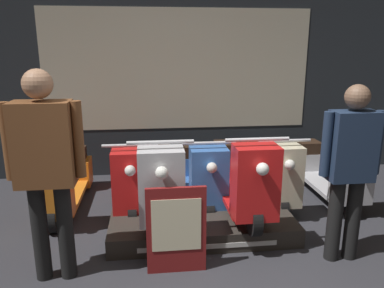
{
  "coord_description": "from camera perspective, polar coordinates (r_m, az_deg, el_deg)",
  "views": [
    {
      "loc": [
        -0.44,
        -2.2,
        1.89
      ],
      "look_at": [
        0.03,
        1.8,
        0.83
      ],
      "focal_mm": 35.0,
      "sensor_mm": 36.0,
      "label": 1
    }
  ],
  "objects": [
    {
      "name": "scooter_display_right",
      "position": [
        3.97,
        7.32,
        -5.06
      ],
      "size": [
        0.57,
        1.63,
        0.92
      ],
      "color": "black",
      "rests_on": "display_platform"
    },
    {
      "name": "scooter_backrow_0",
      "position": [
        4.65,
        -18.93,
        -5.27
      ],
      "size": [
        0.57,
        1.63,
        0.92
      ],
      "color": "black",
      "rests_on": "ground_plane"
    },
    {
      "name": "scooter_backrow_4",
      "position": [
        5.06,
        20.04,
        -3.75
      ],
      "size": [
        0.57,
        1.63,
        0.92
      ],
      "color": "black",
      "rests_on": "ground_plane"
    },
    {
      "name": "person_right_browsing",
      "position": [
        3.49,
        22.94,
        -2.69
      ],
      "size": [
        0.54,
        0.21,
        1.59
      ],
      "color": "black",
      "rests_on": "ground_plane"
    },
    {
      "name": "scooter_backrow_3",
      "position": [
        4.76,
        11.21,
        -4.28
      ],
      "size": [
        0.57,
        1.63,
        0.92
      ],
      "color": "black",
      "rests_on": "ground_plane"
    },
    {
      "name": "scooter_display_left",
      "position": [
        3.86,
        -4.94,
        -5.57
      ],
      "size": [
        0.57,
        1.63,
        0.92
      ],
      "color": "black",
      "rests_on": "display_platform"
    },
    {
      "name": "person_left_browsing",
      "position": [
        3.12,
        -21.44,
        -2.28
      ],
      "size": [
        0.61,
        0.25,
        1.73
      ],
      "color": "black",
      "rests_on": "ground_plane"
    },
    {
      "name": "shop_wall_back",
      "position": [
        5.51,
        -2.12,
        11.75
      ],
      "size": [
        6.93,
        0.09,
        3.2
      ],
      "color": "#23282D",
      "rests_on": "ground_plane"
    },
    {
      "name": "scooter_backrow_2",
      "position": [
        4.58,
        1.43,
        -4.75
      ],
      "size": [
        0.57,
        1.63,
        0.92
      ],
      "color": "black",
      "rests_on": "ground_plane"
    },
    {
      "name": "display_platform",
      "position": [
        4.12,
        1.15,
        -11.03
      ],
      "size": [
        1.87,
        1.22,
        0.19
      ],
      "color": "#2D2823",
      "rests_on": "ground_plane"
    },
    {
      "name": "price_sign_board",
      "position": [
        3.22,
        -2.4,
        -12.97
      ],
      "size": [
        0.5,
        0.04,
        0.77
      ],
      "color": "maroon",
      "rests_on": "ground_plane"
    },
    {
      "name": "scooter_backrow_1",
      "position": [
        4.54,
        -8.82,
        -5.09
      ],
      "size": [
        0.57,
        1.63,
        0.92
      ],
      "color": "black",
      "rests_on": "ground_plane"
    }
  ]
}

